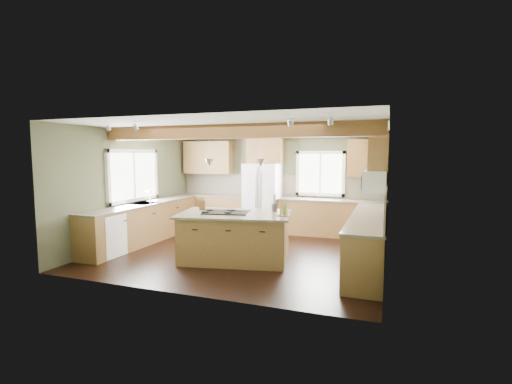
% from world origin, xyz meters
% --- Properties ---
extents(floor, '(5.60, 5.60, 0.00)m').
position_xyz_m(floor, '(0.00, 0.00, 0.00)').
color(floor, black).
rests_on(floor, ground).
extents(ceiling, '(5.60, 5.60, 0.00)m').
position_xyz_m(ceiling, '(0.00, 0.00, 2.60)').
color(ceiling, silver).
rests_on(ceiling, wall_back).
extents(wall_back, '(5.60, 0.00, 5.60)m').
position_xyz_m(wall_back, '(0.00, 2.50, 1.30)').
color(wall_back, '#51573E').
rests_on(wall_back, ground).
extents(wall_left, '(0.00, 5.00, 5.00)m').
position_xyz_m(wall_left, '(-2.80, 0.00, 1.30)').
color(wall_left, '#51573E').
rests_on(wall_left, ground).
extents(wall_right, '(0.00, 5.00, 5.00)m').
position_xyz_m(wall_right, '(2.80, 0.00, 1.30)').
color(wall_right, '#51573E').
rests_on(wall_right, ground).
extents(ceiling_beam, '(5.55, 0.26, 0.26)m').
position_xyz_m(ceiling_beam, '(0.00, -0.59, 2.47)').
color(ceiling_beam, brown).
rests_on(ceiling_beam, ceiling).
extents(soffit_trim, '(5.55, 0.20, 0.10)m').
position_xyz_m(soffit_trim, '(0.00, 2.40, 2.54)').
color(soffit_trim, brown).
rests_on(soffit_trim, ceiling).
extents(backsplash_back, '(5.58, 0.03, 0.58)m').
position_xyz_m(backsplash_back, '(0.00, 2.48, 1.21)').
color(backsplash_back, brown).
rests_on(backsplash_back, wall_back).
extents(backsplash_right, '(0.03, 3.70, 0.58)m').
position_xyz_m(backsplash_right, '(2.78, 0.05, 1.21)').
color(backsplash_right, brown).
rests_on(backsplash_right, wall_right).
extents(base_cab_back_left, '(2.02, 0.60, 0.88)m').
position_xyz_m(base_cab_back_left, '(-1.79, 2.20, 0.44)').
color(base_cab_back_left, brown).
rests_on(base_cab_back_left, floor).
extents(counter_back_left, '(2.06, 0.64, 0.04)m').
position_xyz_m(counter_back_left, '(-1.79, 2.20, 0.90)').
color(counter_back_left, '#494135').
rests_on(counter_back_left, base_cab_back_left).
extents(base_cab_back_right, '(2.62, 0.60, 0.88)m').
position_xyz_m(base_cab_back_right, '(1.49, 2.20, 0.44)').
color(base_cab_back_right, brown).
rests_on(base_cab_back_right, floor).
extents(counter_back_right, '(2.66, 0.64, 0.04)m').
position_xyz_m(counter_back_right, '(1.49, 2.20, 0.90)').
color(counter_back_right, '#494135').
rests_on(counter_back_right, base_cab_back_right).
extents(base_cab_left, '(0.60, 3.70, 0.88)m').
position_xyz_m(base_cab_left, '(-2.50, 0.05, 0.44)').
color(base_cab_left, brown).
rests_on(base_cab_left, floor).
extents(counter_left, '(0.64, 3.74, 0.04)m').
position_xyz_m(counter_left, '(-2.50, 0.05, 0.90)').
color(counter_left, '#494135').
rests_on(counter_left, base_cab_left).
extents(base_cab_right, '(0.60, 3.70, 0.88)m').
position_xyz_m(base_cab_right, '(2.50, 0.05, 0.44)').
color(base_cab_right, brown).
rests_on(base_cab_right, floor).
extents(counter_right, '(0.64, 3.74, 0.04)m').
position_xyz_m(counter_right, '(2.50, 0.05, 0.90)').
color(counter_right, '#494135').
rests_on(counter_right, base_cab_right).
extents(upper_cab_back_left, '(1.40, 0.35, 0.90)m').
position_xyz_m(upper_cab_back_left, '(-1.99, 2.33, 1.95)').
color(upper_cab_back_left, brown).
rests_on(upper_cab_back_left, wall_back).
extents(upper_cab_over_fridge, '(0.96, 0.35, 0.70)m').
position_xyz_m(upper_cab_over_fridge, '(-0.30, 2.33, 2.15)').
color(upper_cab_over_fridge, brown).
rests_on(upper_cab_over_fridge, wall_back).
extents(upper_cab_right, '(0.35, 2.20, 0.90)m').
position_xyz_m(upper_cab_right, '(2.62, 0.90, 1.95)').
color(upper_cab_right, brown).
rests_on(upper_cab_right, wall_right).
extents(upper_cab_back_corner, '(0.90, 0.35, 0.90)m').
position_xyz_m(upper_cab_back_corner, '(2.30, 2.33, 1.95)').
color(upper_cab_back_corner, brown).
rests_on(upper_cab_back_corner, wall_back).
extents(window_left, '(0.04, 1.60, 1.05)m').
position_xyz_m(window_left, '(-2.78, 0.05, 1.55)').
color(window_left, white).
rests_on(window_left, wall_left).
extents(window_back, '(1.10, 0.04, 1.00)m').
position_xyz_m(window_back, '(1.15, 2.48, 1.55)').
color(window_back, white).
rests_on(window_back, wall_back).
extents(sink, '(0.50, 0.65, 0.03)m').
position_xyz_m(sink, '(-2.50, 0.05, 0.91)').
color(sink, '#262628').
rests_on(sink, counter_left).
extents(faucet, '(0.02, 0.02, 0.28)m').
position_xyz_m(faucet, '(-2.32, 0.05, 1.05)').
color(faucet, '#B2B2B7').
rests_on(faucet, sink).
extents(dishwasher, '(0.60, 0.60, 0.84)m').
position_xyz_m(dishwasher, '(-2.49, -1.25, 0.43)').
color(dishwasher, white).
rests_on(dishwasher, floor).
extents(oven, '(0.60, 0.72, 0.84)m').
position_xyz_m(oven, '(2.49, -1.25, 0.43)').
color(oven, white).
rests_on(oven, floor).
extents(microwave, '(0.40, 0.70, 0.38)m').
position_xyz_m(microwave, '(2.58, -0.05, 1.55)').
color(microwave, white).
rests_on(microwave, wall_right).
extents(pendant_left, '(0.18, 0.18, 0.16)m').
position_xyz_m(pendant_left, '(-0.43, -0.68, 1.88)').
color(pendant_left, '#B2B2B7').
rests_on(pendant_left, ceiling).
extents(pendant_right, '(0.18, 0.18, 0.16)m').
position_xyz_m(pendant_right, '(0.55, -0.49, 1.88)').
color(pendant_right, '#B2B2B7').
rests_on(pendant_right, ceiling).
extents(refrigerator, '(0.90, 0.74, 1.80)m').
position_xyz_m(refrigerator, '(-0.30, 2.12, 0.90)').
color(refrigerator, white).
rests_on(refrigerator, floor).
extents(island, '(2.18, 1.58, 0.88)m').
position_xyz_m(island, '(0.06, -0.59, 0.44)').
color(island, brown).
rests_on(island, floor).
extents(island_top, '(2.34, 1.73, 0.04)m').
position_xyz_m(island_top, '(0.06, -0.59, 0.90)').
color(island_top, '#494135').
rests_on(island_top, island).
extents(cooktop, '(0.96, 0.73, 0.02)m').
position_xyz_m(cooktop, '(-0.10, -0.62, 0.93)').
color(cooktop, black).
rests_on(cooktop, island_top).
extents(knife_block, '(0.14, 0.12, 0.20)m').
position_xyz_m(knife_block, '(-0.72, -0.44, 1.02)').
color(knife_block, brown).
rests_on(knife_block, island_top).
extents(utensil_crock, '(0.16, 0.16, 0.16)m').
position_xyz_m(utensil_crock, '(0.71, -0.14, 1.00)').
color(utensil_crock, '#3F3932').
rests_on(utensil_crock, island_top).
extents(bottle_tray, '(0.28, 0.28, 0.21)m').
position_xyz_m(bottle_tray, '(1.01, -0.58, 1.03)').
color(bottle_tray, brown).
rests_on(bottle_tray, island_top).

